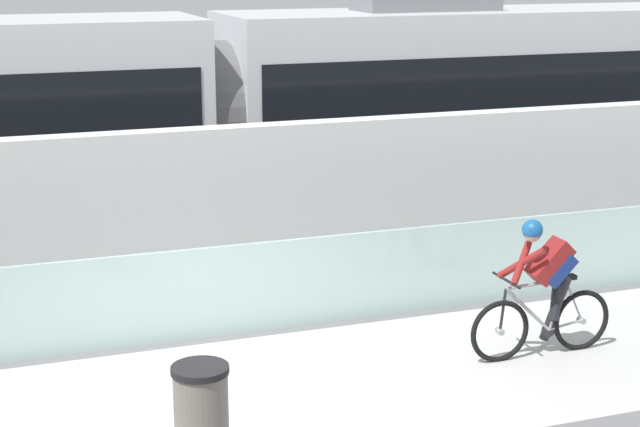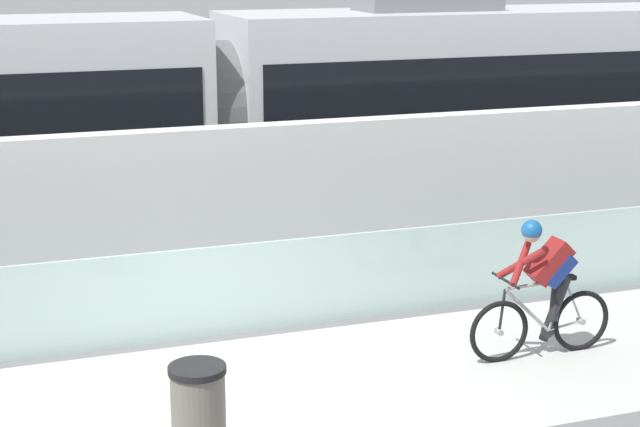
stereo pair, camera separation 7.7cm
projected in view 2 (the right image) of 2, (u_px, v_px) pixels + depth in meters
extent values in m
plane|color=slate|center=(228.00, 401.00, 10.44)|extent=(200.00, 200.00, 0.00)
cube|color=beige|center=(228.00, 400.00, 10.44)|extent=(32.00, 3.20, 0.01)
cube|color=silver|center=(188.00, 294.00, 12.00)|extent=(32.00, 0.05, 1.10)
cube|color=silver|center=(158.00, 213.00, 13.51)|extent=(32.00, 0.36, 2.19)
cube|color=#595654|center=(131.00, 243.00, 16.05)|extent=(32.00, 0.08, 0.01)
cube|color=#595654|center=(118.00, 221.00, 17.36)|extent=(32.00, 0.08, 0.01)
cube|color=#232326|center=(81.00, 214.00, 16.40)|extent=(1.40, 1.88, 0.20)
cylinder|color=black|center=(86.00, 229.00, 15.76)|extent=(0.60, 0.10, 0.60)
cylinder|color=black|center=(76.00, 207.00, 17.07)|extent=(0.60, 0.10, 0.60)
cube|color=silver|center=(525.00, 96.00, 18.57)|extent=(11.00, 2.50, 3.10)
cube|color=black|center=(526.00, 76.00, 18.48)|extent=(10.56, 2.54, 1.04)
cube|color=orange|center=(521.00, 170.00, 18.91)|extent=(10.78, 2.53, 0.28)
cube|color=slate|center=(428.00, 0.00, 17.50)|extent=(2.40, 1.10, 0.36)
cube|color=#232326|center=(342.00, 193.00, 17.83)|extent=(1.40, 1.88, 0.20)
cylinder|color=black|center=(357.00, 206.00, 17.18)|extent=(0.60, 0.10, 0.60)
cylinder|color=black|center=(328.00, 188.00, 18.50)|extent=(0.60, 0.10, 0.60)
cylinder|color=#59595B|center=(214.00, 111.00, 16.73)|extent=(0.60, 2.30, 2.30)
torus|color=black|center=(499.00, 332.00, 11.34)|extent=(0.72, 0.06, 0.72)
cylinder|color=#99999E|center=(499.00, 332.00, 11.34)|extent=(0.07, 0.10, 0.07)
torus|color=black|center=(581.00, 321.00, 11.67)|extent=(0.72, 0.06, 0.72)
cylinder|color=#99999E|center=(581.00, 321.00, 11.67)|extent=(0.07, 0.10, 0.07)
cylinder|color=#99999E|center=(527.00, 310.00, 11.39)|extent=(0.60, 0.04, 0.58)
cylinder|color=#99999E|center=(557.00, 305.00, 11.51)|extent=(0.22, 0.04, 0.59)
cylinder|color=#99999E|center=(535.00, 284.00, 11.35)|extent=(0.76, 0.04, 0.07)
cylinder|color=#99999E|center=(565.00, 326.00, 11.61)|extent=(0.43, 0.03, 0.09)
cylinder|color=#99999E|center=(573.00, 300.00, 11.57)|extent=(0.27, 0.02, 0.53)
cylinder|color=black|center=(502.00, 311.00, 11.29)|extent=(0.08, 0.03, 0.49)
cube|color=black|center=(565.00, 278.00, 11.46)|extent=(0.24, 0.10, 0.05)
cylinder|color=black|center=(506.00, 281.00, 11.21)|extent=(0.03, 0.58, 0.03)
cylinder|color=#262628|center=(548.00, 330.00, 11.55)|extent=(0.18, 0.02, 0.18)
cube|color=maroon|center=(549.00, 261.00, 11.34)|extent=(0.50, 0.28, 0.51)
cube|color=navy|center=(556.00, 268.00, 11.39)|extent=(0.38, 0.30, 0.38)
sphere|color=tan|center=(532.00, 233.00, 11.18)|extent=(0.20, 0.20, 0.20)
sphere|color=#195999|center=(532.00, 230.00, 11.17)|extent=(0.23, 0.23, 0.23)
cylinder|color=maroon|center=(521.00, 264.00, 11.22)|extent=(0.44, 0.41, 0.41)
cylinder|color=maroon|center=(521.00, 264.00, 11.22)|extent=(0.44, 0.41, 0.41)
cylinder|color=black|center=(555.00, 309.00, 11.51)|extent=(0.29, 0.33, 0.80)
cylinder|color=black|center=(555.00, 297.00, 11.48)|extent=(0.29, 0.33, 0.54)
cylinder|color=slate|center=(199.00, 420.00, 9.00)|extent=(0.48, 0.48, 0.90)
cylinder|color=black|center=(197.00, 369.00, 8.88)|extent=(0.51, 0.51, 0.06)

